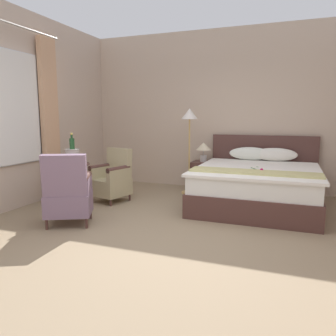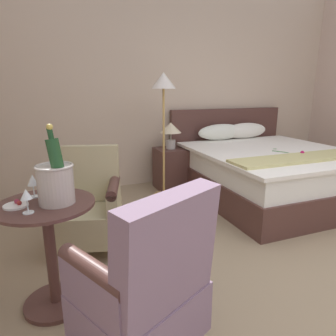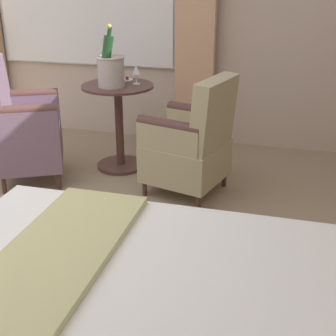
{
  "view_description": "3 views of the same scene",
  "coord_description": "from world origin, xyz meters",
  "px_view_note": "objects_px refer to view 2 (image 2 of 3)",
  "views": [
    {
      "loc": [
        1.34,
        -3.58,
        1.46
      ],
      "look_at": [
        -0.5,
        1.34,
        0.64
      ],
      "focal_mm": 35.0,
      "sensor_mm": 36.0,
      "label": 1
    },
    {
      "loc": [
        -1.79,
        -1.26,
        1.41
      ],
      "look_at": [
        -0.77,
        1.34,
        0.67
      ],
      "focal_mm": 32.0,
      "sensor_mm": 36.0,
      "label": 2
    },
    {
      "loc": [
        1.7,
        2.01,
        1.61
      ],
      "look_at": [
        -0.57,
        1.4,
        0.61
      ],
      "focal_mm": 50.0,
      "sensor_mm": 36.0,
      "label": 3
    }
  ],
  "objects_px": {
    "bedside_lamp": "(171,130)",
    "wine_glass_near_bucket": "(33,181)",
    "nightstand": "(171,169)",
    "champagne_bucket": "(56,180)",
    "snack_plate": "(16,205)",
    "wine_glass_near_edge": "(26,196)",
    "armchair_by_window": "(90,206)",
    "bed": "(266,170)",
    "side_table_round": "(51,250)",
    "floor_lamp_brass": "(164,97)",
    "armchair_facing_bed": "(146,291)"
  },
  "relations": [
    {
      "from": "bedside_lamp",
      "to": "wine_glass_near_bucket",
      "type": "distance_m",
      "value": 2.51
    },
    {
      "from": "nightstand",
      "to": "champagne_bucket",
      "type": "height_order",
      "value": "champagne_bucket"
    },
    {
      "from": "bedside_lamp",
      "to": "snack_plate",
      "type": "distance_m",
      "value": 2.68
    },
    {
      "from": "wine_glass_near_edge",
      "to": "armchair_by_window",
      "type": "bearing_deg",
      "value": 62.85
    },
    {
      "from": "bed",
      "to": "side_table_round",
      "type": "bearing_deg",
      "value": -155.01
    },
    {
      "from": "bed",
      "to": "armchair_by_window",
      "type": "distance_m",
      "value": 2.47
    },
    {
      "from": "bedside_lamp",
      "to": "wine_glass_near_bucket",
      "type": "bearing_deg",
      "value": -132.49
    },
    {
      "from": "floor_lamp_brass",
      "to": "armchair_facing_bed",
      "type": "relative_size",
      "value": 1.63
    },
    {
      "from": "floor_lamp_brass",
      "to": "wine_glass_near_bucket",
      "type": "height_order",
      "value": "floor_lamp_brass"
    },
    {
      "from": "bed",
      "to": "nightstand",
      "type": "relative_size",
      "value": 3.72
    },
    {
      "from": "bed",
      "to": "nightstand",
      "type": "xyz_separation_m",
      "value": [
        -1.1,
        0.72,
        -0.06
      ]
    },
    {
      "from": "bedside_lamp",
      "to": "floor_lamp_brass",
      "type": "distance_m",
      "value": 0.58
    },
    {
      "from": "nightstand",
      "to": "snack_plate",
      "type": "bearing_deg",
      "value": -132.02
    },
    {
      "from": "bedside_lamp",
      "to": "side_table_round",
      "type": "relative_size",
      "value": 0.51
    },
    {
      "from": "side_table_round",
      "to": "wine_glass_near_bucket",
      "type": "xyz_separation_m",
      "value": [
        -0.07,
        0.14,
        0.43
      ]
    },
    {
      "from": "floor_lamp_brass",
      "to": "armchair_facing_bed",
      "type": "distance_m",
      "value": 2.72
    },
    {
      "from": "wine_glass_near_bucket",
      "to": "armchair_by_window",
      "type": "relative_size",
      "value": 0.17
    },
    {
      "from": "bed",
      "to": "side_table_round",
      "type": "relative_size",
      "value": 3.01
    },
    {
      "from": "champagne_bucket",
      "to": "armchair_facing_bed",
      "type": "bearing_deg",
      "value": -59.7
    },
    {
      "from": "floor_lamp_brass",
      "to": "snack_plate",
      "type": "height_order",
      "value": "floor_lamp_brass"
    },
    {
      "from": "floor_lamp_brass",
      "to": "wine_glass_near_bucket",
      "type": "distance_m",
      "value": 2.22
    },
    {
      "from": "nightstand",
      "to": "wine_glass_near_edge",
      "type": "distance_m",
      "value": 2.79
    },
    {
      "from": "bed",
      "to": "wine_glass_near_edge",
      "type": "relative_size",
      "value": 15.25
    },
    {
      "from": "bed",
      "to": "champagne_bucket",
      "type": "height_order",
      "value": "champagne_bucket"
    },
    {
      "from": "nightstand",
      "to": "floor_lamp_brass",
      "type": "distance_m",
      "value": 1.08
    },
    {
      "from": "side_table_round",
      "to": "armchair_facing_bed",
      "type": "distance_m",
      "value": 0.79
    },
    {
      "from": "armchair_facing_bed",
      "to": "floor_lamp_brass",
      "type": "bearing_deg",
      "value": 67.5
    },
    {
      "from": "nightstand",
      "to": "armchair_by_window",
      "type": "distance_m",
      "value": 1.83
    },
    {
      "from": "champagne_bucket",
      "to": "armchair_by_window",
      "type": "relative_size",
      "value": 0.53
    },
    {
      "from": "bed",
      "to": "armchair_facing_bed",
      "type": "distance_m",
      "value": 3.0
    },
    {
      "from": "wine_glass_near_edge",
      "to": "snack_plate",
      "type": "relative_size",
      "value": 1.01
    },
    {
      "from": "champagne_bucket",
      "to": "floor_lamp_brass",
      "type": "bearing_deg",
      "value": 52.29
    },
    {
      "from": "nightstand",
      "to": "bedside_lamp",
      "type": "xyz_separation_m",
      "value": [
        -0.0,
        0.0,
        0.56
      ]
    },
    {
      "from": "bedside_lamp",
      "to": "armchair_by_window",
      "type": "xyz_separation_m",
      "value": [
        -1.29,
        -1.29,
        -0.46
      ]
    },
    {
      "from": "bedside_lamp",
      "to": "armchair_facing_bed",
      "type": "height_order",
      "value": "armchair_facing_bed"
    },
    {
      "from": "floor_lamp_brass",
      "to": "wine_glass_near_edge",
      "type": "xyz_separation_m",
      "value": [
        -1.51,
        -1.85,
        -0.49
      ]
    },
    {
      "from": "side_table_round",
      "to": "champagne_bucket",
      "type": "relative_size",
      "value": 1.5
    },
    {
      "from": "bed",
      "to": "floor_lamp_brass",
      "type": "xyz_separation_m",
      "value": [
        -1.31,
        0.45,
        0.97
      ]
    },
    {
      "from": "bed",
      "to": "wine_glass_near_edge",
      "type": "xyz_separation_m",
      "value": [
        -2.82,
        -1.41,
        0.48
      ]
    },
    {
      "from": "wine_glass_near_bucket",
      "to": "armchair_facing_bed",
      "type": "height_order",
      "value": "armchair_facing_bed"
    },
    {
      "from": "wine_glass_near_edge",
      "to": "armchair_by_window",
      "type": "height_order",
      "value": "armchair_by_window"
    },
    {
      "from": "bedside_lamp",
      "to": "floor_lamp_brass",
      "type": "relative_size",
      "value": 0.23
    },
    {
      "from": "wine_glass_near_bucket",
      "to": "snack_plate",
      "type": "height_order",
      "value": "wine_glass_near_bucket"
    },
    {
      "from": "side_table_round",
      "to": "armchair_by_window",
      "type": "xyz_separation_m",
      "value": [
        0.34,
        0.7,
        -0.02
      ]
    },
    {
      "from": "nightstand",
      "to": "armchair_facing_bed",
      "type": "distance_m",
      "value": 2.91
    },
    {
      "from": "bed",
      "to": "armchair_by_window",
      "type": "height_order",
      "value": "bed"
    },
    {
      "from": "bedside_lamp",
      "to": "champagne_bucket",
      "type": "distance_m",
      "value": 2.55
    },
    {
      "from": "champagne_bucket",
      "to": "bedside_lamp",
      "type": "bearing_deg",
      "value": 52.38
    },
    {
      "from": "bed",
      "to": "nightstand",
      "type": "height_order",
      "value": "bed"
    },
    {
      "from": "champagne_bucket",
      "to": "wine_glass_near_edge",
      "type": "bearing_deg",
      "value": -147.31
    }
  ]
}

